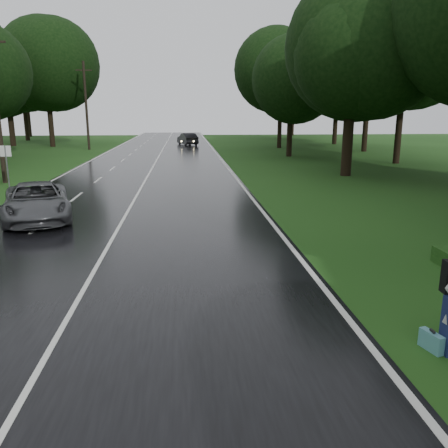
% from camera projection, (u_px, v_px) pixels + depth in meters
% --- Properties ---
extents(ground, '(160.00, 160.00, 0.00)m').
position_uv_depth(ground, '(71.00, 314.00, 9.71)').
color(ground, '#1F4815').
rests_on(ground, ground).
extents(road, '(12.00, 140.00, 0.04)m').
position_uv_depth(road, '(146.00, 180.00, 29.05)').
color(road, black).
rests_on(road, ground).
extents(lane_center, '(0.12, 140.00, 0.01)m').
position_uv_depth(lane_center, '(146.00, 179.00, 29.04)').
color(lane_center, silver).
rests_on(lane_center, road).
extents(grey_car, '(3.82, 5.71, 1.45)m').
position_uv_depth(grey_car, '(37.00, 202.00, 17.96)').
color(grey_car, '#4A4C4F').
rests_on(grey_car, road).
extents(far_car, '(2.86, 4.93, 1.54)m').
position_uv_depth(far_car, '(187.00, 139.00, 59.58)').
color(far_car, black).
rests_on(far_car, road).
extents(suitcase, '(0.27, 0.51, 0.35)m').
position_uv_depth(suitcase, '(431.00, 341.00, 8.20)').
color(suitcase, teal).
rests_on(suitcase, ground).
extents(utility_pole_mid, '(1.80, 0.28, 9.03)m').
position_uv_depth(utility_pole_mid, '(5.00, 183.00, 27.85)').
color(utility_pole_mid, black).
rests_on(utility_pole_mid, ground).
extents(utility_pole_far, '(1.80, 0.28, 9.74)m').
position_uv_depth(utility_pole_far, '(89.00, 150.00, 52.64)').
color(utility_pole_far, black).
rests_on(utility_pole_far, ground).
extents(road_sign_b, '(0.59, 0.10, 2.45)m').
position_uv_depth(road_sign_b, '(10.00, 190.00, 25.16)').
color(road_sign_b, white).
rests_on(road_sign_b, ground).
extents(tree_left_f, '(10.87, 10.87, 16.98)m').
position_uv_depth(tree_left_f, '(53.00, 147.00, 57.24)').
color(tree_left_f, black).
rests_on(tree_left_f, ground).
extents(tree_right_d, '(9.13, 9.13, 14.26)m').
position_uv_depth(tree_right_d, '(345.00, 176.00, 31.05)').
color(tree_right_d, black).
rests_on(tree_right_d, ground).
extents(tree_right_e, '(7.90, 7.90, 12.34)m').
position_uv_depth(tree_right_e, '(289.00, 156.00, 44.65)').
color(tree_right_e, black).
rests_on(tree_right_e, ground).
extents(tree_right_f, '(10.17, 10.17, 15.89)m').
position_uv_depth(tree_right_f, '(279.00, 148.00, 55.35)').
color(tree_right_f, black).
rests_on(tree_right_f, ground).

